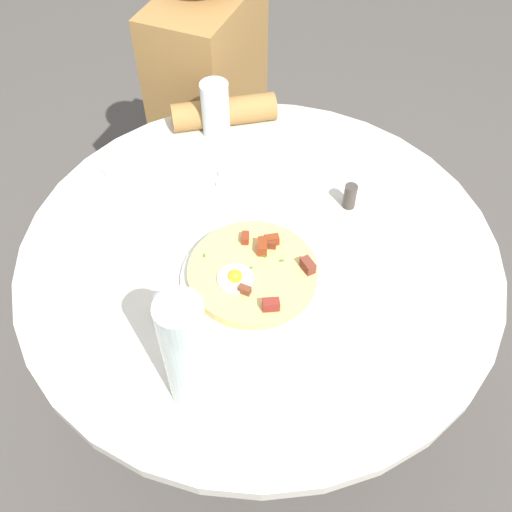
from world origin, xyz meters
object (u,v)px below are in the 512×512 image
Objects in this scene: knife at (257,174)px; water_bottle at (186,354)px; pizza_plate at (253,278)px; breakfast_pizza at (253,272)px; person_seated at (213,128)px; bread_plate at (139,162)px; dining_table at (259,295)px; water_glass at (215,109)px; pepper_shaker at (350,196)px; fork at (256,184)px; salt_shaker at (163,305)px.

water_bottle reaches higher than knife.
breakfast_pizza reaches higher than pizza_plate.
bread_plate is at bearing 4.04° from person_seated.
dining_table is 7.19× the size of water_glass.
pepper_shaker is at bearing 71.75° from water_glass.
pepper_shaker is (-0.02, 0.21, 0.02)m from fork.
water_bottle is at bearing -0.69° from breakfast_pizza.
water_glass reaches higher than pizza_plate.
water_bottle is 0.55m from pepper_shaker.
pepper_shaker is at bearing 95.82° from bread_plate.
breakfast_pizza and pepper_shaker have the same top height.
knife is at bearing -159.42° from pizza_plate.
pepper_shaker reaches higher than fork.
salt_shaker is at bearing -113.87° from fork.
water_glass is 2.43× the size of salt_shaker.
pepper_shaker is (0.01, 0.22, 0.02)m from knife.
water_glass is 0.55m from salt_shaker.
person_seated is 0.82m from breakfast_pizza.
pizza_plate reaches higher than bread_plate.
water_glass is (-0.39, -0.26, 0.06)m from pizza_plate.
dining_table is 0.25m from fork.
dining_table is 17.46× the size of salt_shaker.
person_seated reaches higher than pizza_plate.
dining_table is 0.22m from breakfast_pizza.
dining_table is 0.31m from pepper_shaker.
knife is (-0.20, -0.09, 0.18)m from dining_table.
fork is (-0.03, 0.29, 0.00)m from bread_plate.
breakfast_pizza is 4.44× the size of salt_shaker.
breakfast_pizza is at bearing -88.95° from knife.
knife is 0.71× the size of water_bottle.
bread_plate is 0.68× the size of water_bottle.
bread_plate is at bearing -110.15° from dining_table.
pizza_plate reaches higher than dining_table.
bread_plate is (0.45, 0.03, 0.23)m from person_seated.
breakfast_pizza is at bearing 33.43° from water_glass.
pizza_plate is at bearing 13.56° from dining_table.
water_glass is (0.27, 0.15, 0.30)m from person_seated.
salt_shaker is at bearing -30.57° from pepper_shaker.
salt_shaker is at bearing -41.55° from pizza_plate.
dining_table is 0.32m from salt_shaker.
pizza_plate is 1.57× the size of knife.
breakfast_pizza is at bearing 78.34° from pizza_plate.
fork is at bearing -159.17° from breakfast_pizza.
knife is (-0.28, -0.11, 0.00)m from pizza_plate.
pizza_plate is 2.05× the size of water_glass.
water_bottle is 4.36× the size of pepper_shaker.
person_seated is 8.22× the size of water_glass.
water_bottle is 4.47× the size of salt_shaker.
person_seated reaches higher than breakfast_pizza.
breakfast_pizza is 1.40× the size of fork.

